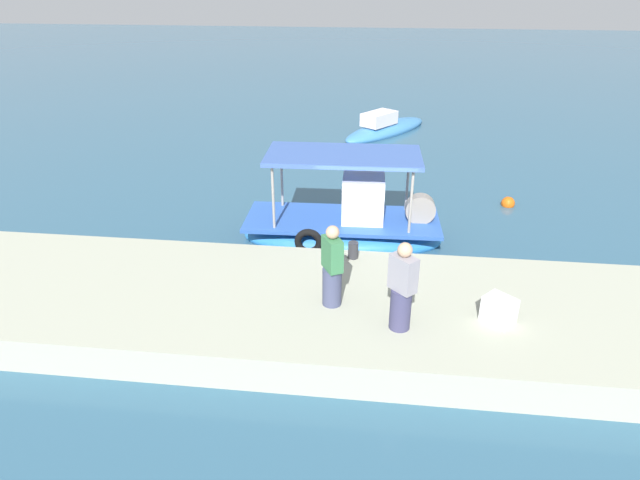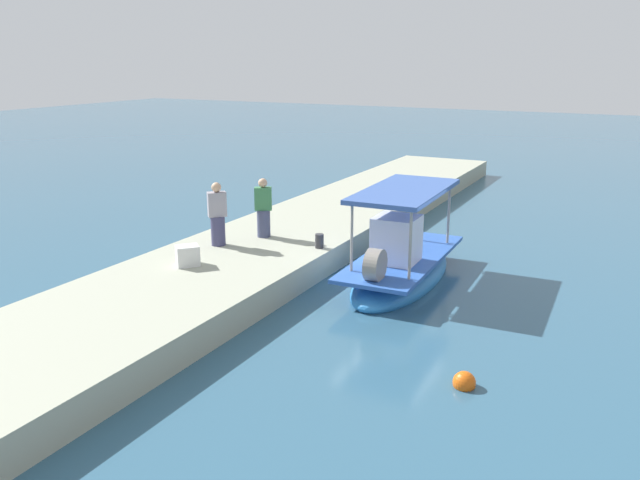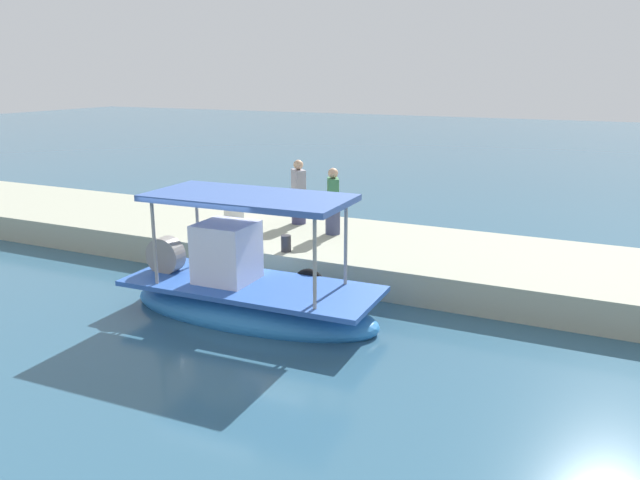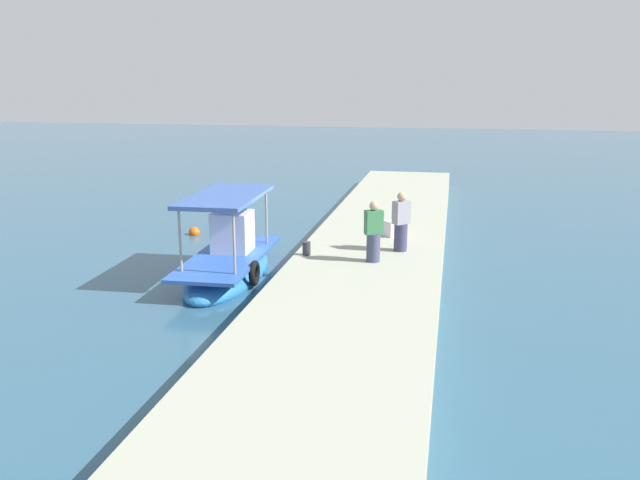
% 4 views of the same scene
% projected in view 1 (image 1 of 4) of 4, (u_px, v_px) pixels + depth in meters
% --- Properties ---
extents(ground_plane, '(120.00, 120.00, 0.00)m').
position_uv_depth(ground_plane, '(365.00, 243.00, 15.17)').
color(ground_plane, '#2F5871').
extents(dock_quay, '(36.00, 4.33, 0.72)m').
position_uv_depth(dock_quay, '(357.00, 314.00, 11.45)').
color(dock_quay, '#A1A490').
rests_on(dock_quay, ground_plane).
extents(main_fishing_boat, '(5.55, 2.23, 2.88)m').
position_uv_depth(main_fishing_boat, '(345.00, 226.00, 15.08)').
color(main_fishing_boat, '#2A78C3').
rests_on(main_fishing_boat, ground_plane).
extents(fisherman_near_bollard, '(0.53, 0.56, 1.74)m').
position_uv_depth(fisherman_near_bollard, '(332.00, 270.00, 10.79)').
color(fisherman_near_bollard, '#3D4361').
rests_on(fisherman_near_bollard, dock_quay).
extents(fisherman_by_crate, '(0.56, 0.56, 1.79)m').
position_uv_depth(fisherman_by_crate, '(402.00, 291.00, 10.05)').
color(fisherman_by_crate, '#3A395B').
rests_on(fisherman_by_crate, dock_quay).
extents(mooring_bollard, '(0.24, 0.24, 0.40)m').
position_uv_depth(mooring_bollard, '(353.00, 250.00, 12.81)').
color(mooring_bollard, '#2D2D33').
rests_on(mooring_bollard, dock_quay).
extents(cargo_crate, '(0.72, 0.71, 0.52)m').
position_uv_depth(cargo_crate, '(499.00, 310.00, 10.47)').
color(cargo_crate, silver).
rests_on(cargo_crate, dock_quay).
extents(marker_buoy, '(0.43, 0.43, 0.43)m').
position_uv_depth(marker_buoy, '(508.00, 203.00, 17.50)').
color(marker_buoy, '#DC5912').
rests_on(marker_buoy, ground_plane).
extents(moored_boat_near, '(4.48, 5.21, 1.27)m').
position_uv_depth(moored_boat_near, '(385.00, 129.00, 25.16)').
color(moored_boat_near, teal).
rests_on(moored_boat_near, ground_plane).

